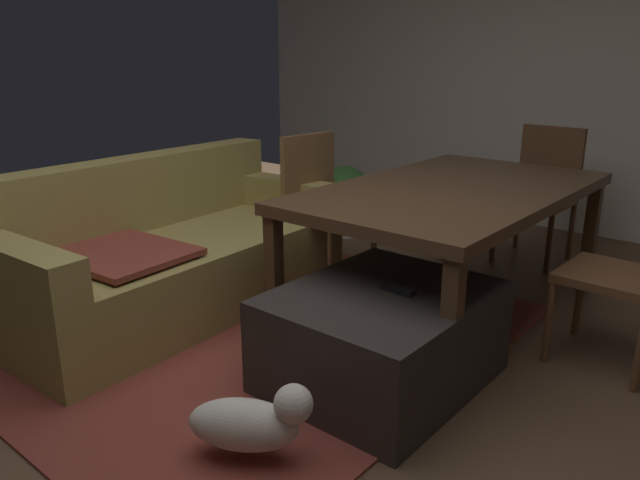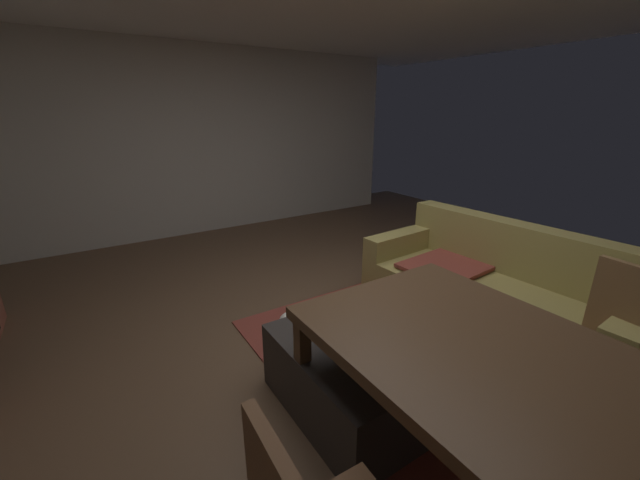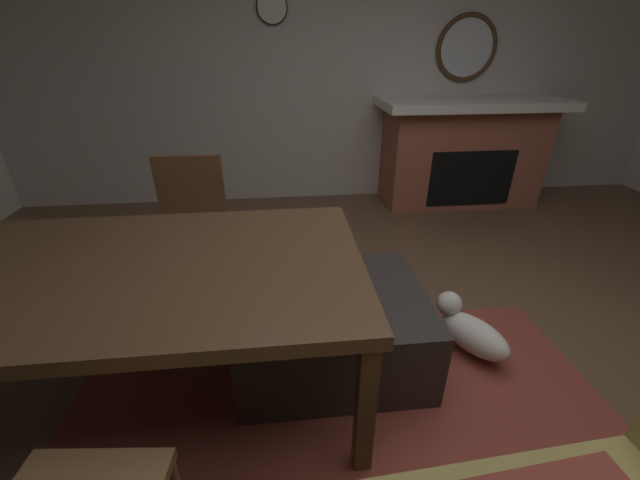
{
  "view_description": "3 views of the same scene",
  "coord_description": "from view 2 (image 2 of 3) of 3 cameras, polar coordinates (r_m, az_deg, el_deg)",
  "views": [
    {
      "loc": [
        -1.56,
        -1.68,
        1.42
      ],
      "look_at": [
        0.2,
        -0.21,
        0.71
      ],
      "focal_mm": 33.95,
      "sensor_mm": 36.0,
      "label": 1
    },
    {
      "loc": [
        1.92,
        -1.53,
        1.69
      ],
      "look_at": [
        0.21,
        -0.42,
        0.99
      ],
      "focal_mm": 21.06,
      "sensor_mm": 36.0,
      "label": 2
    },
    {
      "loc": [
        0.72,
        1.25,
        1.58
      ],
      "look_at": [
        0.55,
        -0.35,
        0.74
      ],
      "focal_mm": 21.48,
      "sensor_mm": 36.0,
      "label": 3
    }
  ],
  "objects": [
    {
      "name": "floor",
      "position": [
        2.98,
        4.87,
        -15.74
      ],
      "size": [
        8.52,
        8.52,
        0.0
      ],
      "primitive_type": "plane",
      "color": "brown"
    },
    {
      "name": "wall_left",
      "position": [
        5.69,
        -17.7,
        13.94
      ],
      "size": [
        0.12,
        6.25,
        2.56
      ],
      "primitive_type": "cube",
      "color": "beige",
      "rests_on": "ground"
    },
    {
      "name": "area_rug",
      "position": [
        2.9,
        16.81,
        -17.57
      ],
      "size": [
        2.6,
        2.0,
        0.01
      ],
      "primitive_type": "cube",
      "color": "brown",
      "rests_on": "ground"
    },
    {
      "name": "couch",
      "position": [
        3.32,
        24.88,
        -7.66
      ],
      "size": [
        2.05,
        1.0,
        0.84
      ],
      "color": "#9E8E4C",
      "rests_on": "ground"
    },
    {
      "name": "ottoman_coffee_table",
      "position": [
        2.38,
        5.77,
        -19.58
      ],
      "size": [
        0.96,
        0.78,
        0.43
      ],
      "primitive_type": "cube",
      "color": "#2D2826",
      "rests_on": "ground"
    },
    {
      "name": "tv_remote",
      "position": [
        2.19,
        5.52,
        -15.84
      ],
      "size": [
        0.06,
        0.16,
        0.02
      ],
      "primitive_type": "cube",
      "rotation": [
        0.0,
        0.0,
        -0.07
      ],
      "color": "black",
      "rests_on": "ottoman_coffee_table"
    },
    {
      "name": "dining_table",
      "position": [
        1.77,
        28.19,
        -18.73
      ],
      "size": [
        1.89,
        1.09,
        0.74
      ],
      "color": "#513823",
      "rests_on": "ground"
    },
    {
      "name": "dining_chair_north",
      "position": [
        2.61,
        38.39,
        -12.13
      ],
      "size": [
        0.48,
        0.48,
        0.93
      ],
      "color": "brown",
      "rests_on": "ground"
    },
    {
      "name": "small_dog",
      "position": [
        2.95,
        -3.14,
        -12.38
      ],
      "size": [
        0.37,
        0.45,
        0.27
      ],
      "color": "silver",
      "rests_on": "ground"
    }
  ]
}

